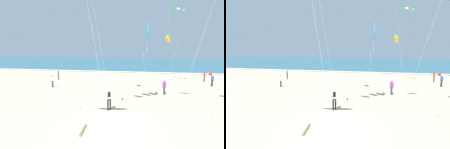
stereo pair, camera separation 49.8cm
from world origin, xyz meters
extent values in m
plane|color=#D1BA8E|center=(0.00, 0.00, 0.00)|extent=(160.00, 160.00, 0.00)
cube|color=#2D6075|center=(0.00, 57.73, 0.04)|extent=(160.00, 60.00, 0.08)
cube|color=white|center=(0.00, 28.03, 0.09)|extent=(160.00, 1.33, 0.01)
cylinder|color=black|center=(-0.80, 3.42, 0.44)|extent=(0.13, 0.13, 0.88)
cylinder|color=black|center=(-0.64, 3.60, 0.44)|extent=(0.13, 0.13, 0.88)
cube|color=black|center=(-0.72, 3.51, 1.18)|extent=(0.23, 0.36, 0.60)
cube|color=blue|center=(-0.83, 3.50, 1.22)|extent=(0.03, 0.20, 0.32)
sphere|color=beige|center=(-0.72, 3.51, 1.60)|extent=(0.21, 0.21, 0.21)
cylinder|color=black|center=(-0.70, 3.28, 1.29)|extent=(0.09, 0.09, 0.26)
cylinder|color=black|center=(-0.75, 3.19, 1.16)|extent=(0.26, 0.11, 0.14)
cylinder|color=black|center=(-0.75, 3.74, 1.14)|extent=(0.09, 0.09, 0.56)
ellipsoid|color=white|center=(-0.68, 3.15, 1.12)|extent=(2.61, 0.83, 0.18)
cube|color=#333333|center=(-0.68, 3.15, 1.16)|extent=(2.24, 0.26, 0.11)
cube|color=#262628|center=(0.39, 3.27, 1.05)|extent=(0.12, 0.02, 0.14)
ellipsoid|color=green|center=(6.64, 15.61, 9.85)|extent=(0.79, 1.04, 0.47)
ellipsoid|color=white|center=(5.96, 15.87, 10.12)|extent=(0.79, 1.03, 0.20)
ellipsoid|color=green|center=(5.28, 16.13, 9.85)|extent=(0.79, 1.04, 0.47)
cylinder|color=silver|center=(5.07, 13.56, 4.92)|extent=(1.78, 4.63, 9.65)
cylinder|color=brown|center=(4.19, 11.25, 0.05)|extent=(0.06, 0.06, 0.10)
cylinder|color=silver|center=(-1.68, 2.11, 6.47)|extent=(3.09, 3.08, 12.75)
cylinder|color=brown|center=(-3.22, 3.65, 0.05)|extent=(0.06, 0.06, 0.10)
cylinder|color=silver|center=(-2.50, 7.46, 5.48)|extent=(2.75, 3.38, 10.77)
cylinder|color=brown|center=(-3.86, 9.15, 0.05)|extent=(0.06, 0.06, 0.10)
cone|color=yellow|center=(4.82, 16.00, 6.30)|extent=(0.71, 1.15, 1.11)
cube|color=red|center=(4.82, 16.00, 6.16)|extent=(0.38, 0.17, 0.24)
cylinder|color=silver|center=(5.35, 14.67, 3.07)|extent=(1.07, 2.68, 5.94)
cylinder|color=brown|center=(5.89, 13.33, 0.05)|extent=(0.06, 0.06, 0.10)
cylinder|color=silver|center=(5.87, 4.14, 4.86)|extent=(2.49, 0.48, 9.52)
cylinder|color=brown|center=(7.11, 3.91, 0.05)|extent=(0.06, 0.06, 0.10)
cube|color=#2D99DB|center=(2.16, 5.98, 6.36)|extent=(0.24, 1.54, 1.55)
cylinder|color=white|center=(2.16, 5.98, 5.14)|extent=(0.02, 0.02, 0.89)
cylinder|color=silver|center=(1.95, 7.48, 2.40)|extent=(0.43, 3.02, 4.60)
cylinder|color=brown|center=(1.74, 8.98, 0.05)|extent=(0.06, 0.06, 0.10)
cylinder|color=black|center=(10.59, 15.58, 0.42)|extent=(0.22, 0.22, 0.84)
cube|color=#3351B7|center=(10.59, 15.58, 1.11)|extent=(0.30, 0.37, 0.54)
sphere|color=tan|center=(10.59, 15.58, 1.49)|extent=(0.20, 0.20, 0.20)
cylinder|color=#3351B7|center=(10.50, 15.77, 1.01)|extent=(0.08, 0.08, 0.50)
cylinder|color=#3351B7|center=(10.68, 15.39, 1.01)|extent=(0.08, 0.08, 0.50)
cylinder|color=#4C3D2D|center=(-11.80, 16.63, 0.42)|extent=(0.22, 0.22, 0.84)
cube|color=#339351|center=(-11.80, 16.63, 1.11)|extent=(0.23, 0.35, 0.54)
sphere|color=beige|center=(-11.80, 16.63, 1.49)|extent=(0.20, 0.20, 0.20)
cylinder|color=#339351|center=(-11.77, 16.42, 1.01)|extent=(0.08, 0.08, 0.50)
cylinder|color=#339351|center=(-11.84, 16.83, 1.01)|extent=(0.08, 0.08, 0.50)
cylinder|color=#2D334C|center=(4.05, 9.78, 0.42)|extent=(0.22, 0.22, 0.84)
cube|color=purple|center=(4.05, 9.78, 1.11)|extent=(0.37, 0.33, 0.54)
sphere|color=brown|center=(4.05, 9.78, 1.49)|extent=(0.20, 0.20, 0.20)
cylinder|color=purple|center=(3.87, 9.66, 1.01)|extent=(0.08, 0.08, 0.50)
cylinder|color=purple|center=(4.22, 9.90, 1.01)|extent=(0.08, 0.08, 0.50)
cylinder|color=#2D334C|center=(-9.71, 10.92, 0.42)|extent=(0.22, 0.22, 0.84)
cube|color=white|center=(-9.71, 10.92, 1.11)|extent=(0.35, 0.36, 0.54)
sphere|color=brown|center=(-9.71, 10.92, 1.49)|extent=(0.20, 0.20, 0.20)
cylinder|color=white|center=(-9.85, 10.76, 1.01)|extent=(0.08, 0.08, 0.50)
cylinder|color=white|center=(-9.57, 11.08, 1.01)|extent=(0.08, 0.08, 0.50)
cylinder|color=#4C3D2D|center=(10.49, 18.79, 0.42)|extent=(0.22, 0.22, 0.84)
cube|color=red|center=(10.49, 18.79, 1.11)|extent=(0.20, 0.33, 0.54)
sphere|color=brown|center=(10.49, 18.79, 1.49)|extent=(0.20, 0.20, 0.20)
cylinder|color=red|center=(10.47, 19.00, 1.01)|extent=(0.08, 0.08, 0.50)
cylinder|color=red|center=(10.50, 18.58, 1.01)|extent=(0.08, 0.08, 0.50)
cylinder|color=silver|center=(9.35, 13.16, 1.05)|extent=(0.05, 0.05, 2.10)
cube|color=red|center=(9.57, 13.16, 1.90)|extent=(0.40, 0.02, 0.28)
cylinder|color=#846B4C|center=(-1.48, -0.57, 0.07)|extent=(0.33, 1.56, 0.15)
camera|label=1|loc=(2.32, -10.80, 4.95)|focal=30.09mm
camera|label=2|loc=(2.81, -10.70, 4.95)|focal=30.09mm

